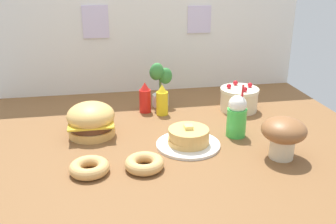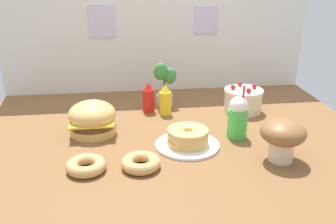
# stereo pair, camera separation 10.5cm
# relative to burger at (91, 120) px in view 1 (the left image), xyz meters

# --- Properties ---
(ground_plane) EXTENTS (2.41, 1.98, 0.02)m
(ground_plane) POSITION_rel_burger_xyz_m (0.48, -0.17, -0.11)
(ground_plane) COLOR brown
(back_wall) EXTENTS (2.41, 0.04, 1.04)m
(back_wall) POSITION_rel_burger_xyz_m (0.48, 0.82, 0.42)
(back_wall) COLOR silver
(back_wall) RESTS_ON ground_plane
(burger) EXTENTS (0.29, 0.29, 0.21)m
(burger) POSITION_rel_burger_xyz_m (0.00, 0.00, 0.00)
(burger) COLOR #DBA859
(burger) RESTS_ON ground_plane
(pancake_stack) EXTENTS (0.37, 0.37, 0.13)m
(pancake_stack) POSITION_rel_burger_xyz_m (0.54, -0.25, -0.05)
(pancake_stack) COLOR white
(pancake_stack) RESTS_ON ground_plane
(layer_cake) EXTENTS (0.27, 0.27, 0.20)m
(layer_cake) POSITION_rel_burger_xyz_m (1.02, 0.24, -0.01)
(layer_cake) COLOR beige
(layer_cake) RESTS_ON ground_plane
(ketchup_bottle) EXTENTS (0.08, 0.08, 0.22)m
(ketchup_bottle) POSITION_rel_burger_xyz_m (0.37, 0.33, 0.00)
(ketchup_bottle) COLOR red
(ketchup_bottle) RESTS_ON ground_plane
(mustard_bottle) EXTENTS (0.08, 0.08, 0.22)m
(mustard_bottle) POSITION_rel_burger_xyz_m (0.48, 0.26, 0.00)
(mustard_bottle) COLOR yellow
(mustard_bottle) RESTS_ON ground_plane
(cream_soda_cup) EXTENTS (0.12, 0.12, 0.32)m
(cream_soda_cup) POSITION_rel_burger_xyz_m (0.86, -0.17, 0.03)
(cream_soda_cup) COLOR green
(cream_soda_cup) RESTS_ON ground_plane
(donut_pink_glaze) EXTENTS (0.20, 0.20, 0.06)m
(donut_pink_glaze) POSITION_rel_burger_xyz_m (-0.01, -0.46, -0.07)
(donut_pink_glaze) COLOR tan
(donut_pink_glaze) RESTS_ON ground_plane
(donut_chocolate) EXTENTS (0.20, 0.20, 0.06)m
(donut_chocolate) POSITION_rel_burger_xyz_m (0.26, -0.47, -0.07)
(donut_chocolate) COLOR tan
(donut_chocolate) RESTS_ON ground_plane
(potted_plant) EXTENTS (0.16, 0.12, 0.33)m
(potted_plant) POSITION_rel_burger_xyz_m (0.49, 0.43, 0.08)
(potted_plant) COLOR white
(potted_plant) RESTS_ON ground_plane
(mushroom_stool) EXTENTS (0.24, 0.24, 0.23)m
(mushroom_stool) POSITION_rel_burger_xyz_m (1.00, -0.48, 0.04)
(mushroom_stool) COLOR beige
(mushroom_stool) RESTS_ON ground_plane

